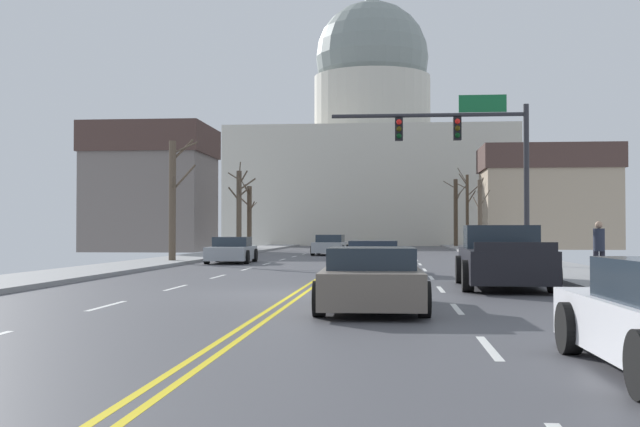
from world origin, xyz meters
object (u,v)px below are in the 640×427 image
at_px(sedan_near_00, 374,258).
at_px(pickup_truck_near_01, 503,259).
at_px(sedan_oncoming_00, 232,251).
at_px(pedestrian_00, 599,246).
at_px(sedan_oncoming_01, 330,245).
at_px(sedan_near_02, 372,280).
at_px(signal_gantry, 471,144).

xyz_separation_m(sedan_near_00, pickup_truck_near_01, (3.60, -6.34, 0.19)).
relative_size(sedan_near_00, sedan_oncoming_00, 0.95).
bearing_deg(sedan_near_00, sedan_oncoming_00, 127.05).
distance_m(sedan_near_00, pedestrian_00, 7.67).
relative_size(sedan_oncoming_00, pedestrian_00, 2.79).
relative_size(sedan_oncoming_01, pedestrian_00, 2.60).
relative_size(sedan_near_00, pickup_truck_near_01, 0.78).
relative_size(pickup_truck_near_01, sedan_near_02, 1.22).
relative_size(sedan_oncoming_00, sedan_oncoming_01, 1.07).
height_order(sedan_near_00, sedan_oncoming_00, sedan_oncoming_00).
distance_m(sedan_near_00, sedan_oncoming_01, 21.95).
distance_m(pickup_truck_near_01, sedan_oncoming_01, 28.88).
height_order(pickup_truck_near_01, sedan_oncoming_01, pickup_truck_near_01).
height_order(sedan_near_00, pickup_truck_near_01, pickup_truck_near_01).
xyz_separation_m(pickup_truck_near_01, sedan_near_02, (-3.36, -6.42, -0.18)).
xyz_separation_m(pickup_truck_near_01, sedan_oncoming_01, (-6.83, 28.06, -0.15)).
distance_m(sedan_near_02, sedan_oncoming_00, 23.08).
bearing_deg(pickup_truck_near_01, sedan_near_00, 119.56).
relative_size(sedan_near_02, sedan_oncoming_00, 1.00).
xyz_separation_m(sedan_near_02, pedestrian_00, (6.62, 9.38, 0.49)).
relative_size(signal_gantry, pedestrian_00, 4.74).
xyz_separation_m(signal_gantry, sedan_near_00, (-3.78, -4.33, -4.44)).
bearing_deg(pickup_truck_near_01, sedan_near_02, -117.66).
height_order(sedan_oncoming_01, pedestrian_00, pedestrian_00).
bearing_deg(sedan_oncoming_01, pickup_truck_near_01, -76.32).
bearing_deg(pickup_truck_near_01, pedestrian_00, 42.23).
height_order(sedan_near_00, sedan_oncoming_01, sedan_oncoming_01).
xyz_separation_m(sedan_oncoming_01, pedestrian_00, (10.09, -25.10, 0.46)).
bearing_deg(sedan_oncoming_01, signal_gantry, -68.03).
bearing_deg(pedestrian_00, sedan_oncoming_01, 111.90).
height_order(sedan_oncoming_00, pedestrian_00, pedestrian_00).
relative_size(signal_gantry, sedan_oncoming_01, 1.83).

